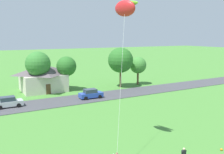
# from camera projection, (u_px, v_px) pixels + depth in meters

# --- Properties ---
(road_strip) EXTENTS (160.00, 6.67, 0.08)m
(road_strip) POSITION_uv_depth(u_px,v_px,m) (69.00, 100.00, 43.87)
(road_strip) COLOR #424247
(road_strip) RESTS_ON ground
(house_leftmost) EXTENTS (9.01, 8.46, 5.43)m
(house_leftmost) POSITION_uv_depth(u_px,v_px,m) (43.00, 77.00, 51.48)
(house_leftmost) COLOR beige
(house_leftmost) RESTS_ON ground
(tree_left_of_center) EXTENTS (4.04, 4.04, 7.09)m
(tree_left_of_center) POSITION_uv_depth(u_px,v_px,m) (66.00, 66.00, 50.99)
(tree_left_of_center) COLOR #4C3823
(tree_left_of_center) RESTS_ON ground
(tree_center) EXTENTS (3.84, 3.84, 6.45)m
(tree_center) POSITION_uv_depth(u_px,v_px,m) (138.00, 65.00, 57.75)
(tree_center) COLOR brown
(tree_center) RESTS_ON ground
(tree_right_of_center) EXTENTS (4.85, 4.85, 8.24)m
(tree_right_of_center) POSITION_uv_depth(u_px,v_px,m) (38.00, 64.00, 48.47)
(tree_right_of_center) COLOR brown
(tree_right_of_center) RESTS_ON ground
(tree_near_right) EXTENTS (5.46, 5.46, 8.70)m
(tree_near_right) POSITION_uv_depth(u_px,v_px,m) (121.00, 60.00, 54.38)
(tree_near_right) COLOR brown
(tree_near_right) RESTS_ON ground
(parked_car_silver_west_end) EXTENTS (4.22, 2.12, 1.68)m
(parked_car_silver_west_end) POSITION_uv_depth(u_px,v_px,m) (8.00, 102.00, 39.51)
(parked_car_silver_west_end) COLOR #B7BCC1
(parked_car_silver_west_end) RESTS_ON road_strip
(parked_car_blue_mid_west) EXTENTS (4.27, 2.21, 1.68)m
(parked_car_blue_mid_west) POSITION_uv_depth(u_px,v_px,m) (91.00, 94.00, 45.17)
(parked_car_blue_mid_west) COLOR #2847A8
(parked_car_blue_mid_west) RESTS_ON road_strip
(kite_flyer_with_kite) EXTENTS (4.35, 5.61, 14.60)m
(kite_flyer_with_kite) POSITION_uv_depth(u_px,v_px,m) (125.00, 12.00, 23.69)
(kite_flyer_with_kite) COLOR #3D3D42
(kite_flyer_with_kite) RESTS_ON ground
(soccer_ball) EXTENTS (0.24, 0.24, 0.24)m
(soccer_ball) POSITION_uv_depth(u_px,v_px,m) (221.00, 149.00, 24.77)
(soccer_ball) COLOR orange
(soccer_ball) RESTS_ON ground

